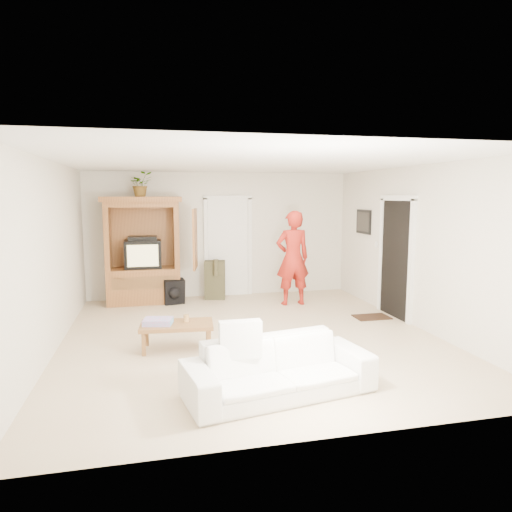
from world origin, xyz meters
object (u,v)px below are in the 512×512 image
(sofa, at_px, (279,368))
(coffee_table, at_px, (177,327))
(man, at_px, (293,258))
(armoire, at_px, (144,257))

(sofa, bearing_deg, coffee_table, 109.56)
(man, bearing_deg, sofa, 69.36)
(sofa, xyz_separation_m, coffee_table, (-0.98, 1.72, 0.03))
(man, xyz_separation_m, sofa, (-1.37, -3.89, -0.62))
(armoire, relative_size, coffee_table, 2.03)
(armoire, height_order, man, armoire)
(sofa, height_order, coffee_table, sofa)
(man, distance_m, sofa, 4.17)
(armoire, xyz_separation_m, sofa, (1.45, -4.69, -0.61))
(armoire, xyz_separation_m, coffee_table, (0.46, -2.98, -0.59))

